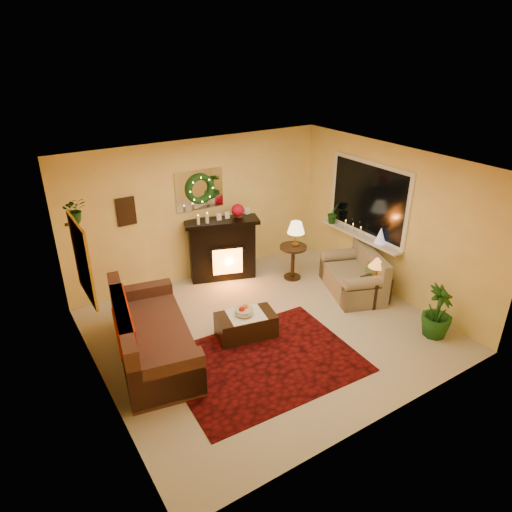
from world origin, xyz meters
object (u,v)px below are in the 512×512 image
sofa (153,331)px  fireplace (222,251)px  coffee_table (246,324)px  side_table_round (293,262)px  end_table_square (375,289)px  loveseat (353,271)px

sofa → fireplace: 2.55m
sofa → coffee_table: size_ratio=2.42×
side_table_round → sofa: bearing=-164.3°
side_table_round → end_table_square: size_ratio=1.38×
fireplace → side_table_round: bearing=-15.2°
sofa → end_table_square: sofa is taller
side_table_round → coffee_table: size_ratio=0.74×
coffee_table → sofa: bearing=-179.3°
fireplace → end_table_square: (1.75, -2.23, -0.28)m
end_table_square → coffee_table: size_ratio=0.54×
fireplace → end_table_square: bearing=-32.9°
coffee_table → end_table_square: bearing=3.2°
side_table_round → loveseat: bearing=-59.0°
side_table_round → coffee_table: bearing=-146.6°
sofa → side_table_round: bearing=26.7°
loveseat → end_table_square: bearing=-61.9°
sofa → loveseat: 3.67m
sofa → coffee_table: (1.36, -0.26, -0.22)m
loveseat → fireplace: bearing=155.4°
fireplace → end_table_square: fireplace is taller
loveseat → coffee_table: bearing=-155.4°
loveseat → side_table_round: loveseat is taller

